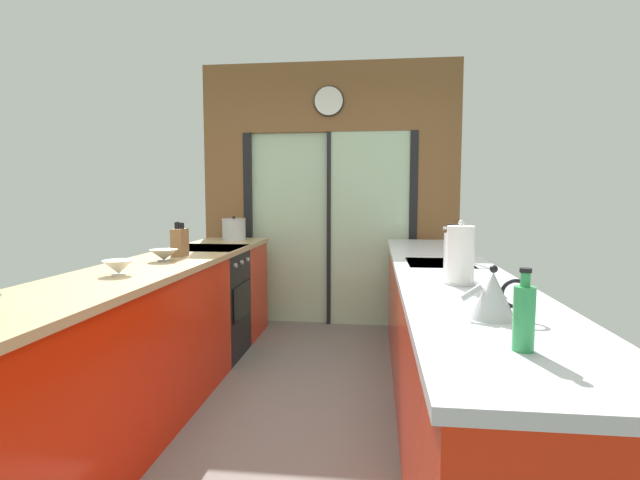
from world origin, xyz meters
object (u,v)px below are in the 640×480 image
object	(u,v)px
stock_pot	(234,229)
soap_bottle_far	(450,252)
mixing_bowl_mid	(119,267)
knife_block	(180,242)
kettle	(493,295)
soap_bottle_near	(524,316)
oven_range	(208,302)
mixing_bowl_far	(164,255)
paper_towel_roll	(460,256)

from	to	relation	value
stock_pot	soap_bottle_far	bearing A→B (deg)	-46.16
mixing_bowl_mid	knife_block	distance (m)	0.81
mixing_bowl_mid	knife_block	bearing A→B (deg)	90.00
kettle	soap_bottle_near	distance (m)	0.35
oven_range	mixing_bowl_far	world-z (taller)	mixing_bowl_far
mixing_bowl_mid	soap_bottle_near	xyz separation A→B (m)	(1.78, -1.06, 0.05)
mixing_bowl_mid	soap_bottle_far	distance (m)	1.80
knife_block	mixing_bowl_mid	bearing A→B (deg)	-90.00
knife_block	kettle	xyz separation A→B (m)	(1.78, -1.52, -0.02)
oven_range	knife_block	xyz separation A→B (m)	(0.02, -0.59, 0.57)
stock_pot	kettle	bearing A→B (deg)	-57.72
oven_range	paper_towel_roll	distance (m)	2.39
mixing_bowl_mid	soap_bottle_near	world-z (taller)	soap_bottle_near
oven_range	knife_block	bearing A→B (deg)	-88.21
oven_range	mixing_bowl_far	distance (m)	0.99
knife_block	kettle	size ratio (longest dim) A/B	1.03
mixing_bowl_far	paper_towel_roll	distance (m)	1.89
mixing_bowl_mid	knife_block	xyz separation A→B (m)	(-0.00, 0.81, 0.06)
paper_towel_roll	mixing_bowl_far	bearing A→B (deg)	161.00
soap_bottle_near	soap_bottle_far	distance (m)	1.32
oven_range	paper_towel_roll	size ratio (longest dim) A/B	2.95
oven_range	soap_bottle_far	xyz separation A→B (m)	(1.80, -1.14, 0.58)
kettle	oven_range	bearing A→B (deg)	130.47
mixing_bowl_far	stock_pot	size ratio (longest dim) A/B	0.79
mixing_bowl_far	knife_block	distance (m)	0.27
soap_bottle_far	paper_towel_roll	xyz separation A→B (m)	(-0.00, -0.32, 0.02)
soap_bottle_far	paper_towel_roll	size ratio (longest dim) A/B	0.88
soap_bottle_far	knife_block	bearing A→B (deg)	162.70
oven_range	soap_bottle_near	world-z (taller)	soap_bottle_near
mixing_bowl_mid	mixing_bowl_far	distance (m)	0.55
mixing_bowl_far	knife_block	world-z (taller)	knife_block
soap_bottle_near	soap_bottle_far	world-z (taller)	soap_bottle_far
soap_bottle_near	soap_bottle_far	bearing A→B (deg)	90.00
stock_pot	soap_bottle_far	size ratio (longest dim) A/B	0.85
oven_range	soap_bottle_near	distance (m)	3.10
soap_bottle_far	kettle	bearing A→B (deg)	-89.89
soap_bottle_near	paper_towel_roll	world-z (taller)	paper_towel_roll
knife_block	stock_pot	world-z (taller)	knife_block
soap_bottle_far	stock_pot	bearing A→B (deg)	133.84
mixing_bowl_far	knife_block	size ratio (longest dim) A/B	0.74
oven_range	soap_bottle_near	bearing A→B (deg)	-53.83
stock_pot	kettle	size ratio (longest dim) A/B	0.97
mixing_bowl_mid	stock_pot	bearing A→B (deg)	90.00
knife_block	soap_bottle_near	distance (m)	2.58
mixing_bowl_far	soap_bottle_near	world-z (taller)	soap_bottle_near
mixing_bowl_mid	paper_towel_roll	world-z (taller)	paper_towel_roll
stock_pot	mixing_bowl_far	bearing A→B (deg)	-90.00
knife_block	soap_bottle_far	world-z (taller)	soap_bottle_far
kettle	knife_block	bearing A→B (deg)	139.49
kettle	mixing_bowl_mid	bearing A→B (deg)	158.26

